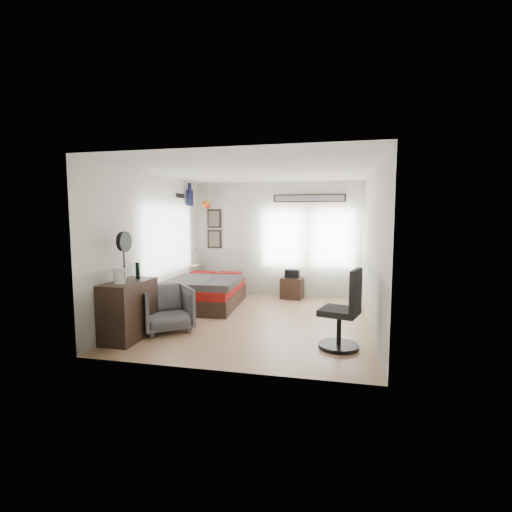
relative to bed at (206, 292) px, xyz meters
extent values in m
cube|color=tan|center=(1.30, -0.89, -0.31)|extent=(4.00, 4.50, 0.01)
cube|color=beige|center=(1.30, 1.36, 1.05)|extent=(4.00, 0.02, 2.70)
cube|color=beige|center=(1.30, -3.14, 1.05)|extent=(4.00, 0.02, 2.70)
cube|color=beige|center=(-0.70, -0.89, 1.05)|extent=(0.02, 4.50, 2.70)
cube|color=beige|center=(3.30, -0.89, 1.05)|extent=(0.02, 4.50, 2.70)
cube|color=white|center=(1.30, -0.89, 2.40)|extent=(4.00, 4.50, 0.02)
cube|color=#B3BCA5|center=(1.30, 1.35, 0.25)|extent=(4.00, 0.01, 1.10)
cube|color=#B3BCA5|center=(-0.69, -0.89, 0.25)|extent=(0.01, 4.50, 1.10)
cube|color=#B3BCA5|center=(3.29, -0.89, 0.25)|extent=(0.01, 4.50, 1.10)
cube|color=silver|center=(-0.66, -0.34, 1.15)|extent=(0.03, 2.20, 1.35)
cube|color=silver|center=(1.45, 1.32, 1.10)|extent=(0.95, 0.03, 1.30)
cube|color=silver|center=(2.60, 1.32, 1.10)|extent=(0.95, 0.03, 1.30)
cube|color=black|center=(-0.25, 1.32, 1.05)|extent=(0.35, 0.03, 0.45)
cube|color=black|center=(-0.25, 1.32, 1.55)|extent=(0.35, 0.03, 0.45)
cube|color=#7F7259|center=(-0.25, 1.31, 1.05)|extent=(0.27, 0.01, 0.37)
cube|color=#7F7259|center=(-0.25, 1.31, 1.55)|extent=(0.27, 0.01, 0.37)
cube|color=black|center=(2.05, 1.32, 2.02)|extent=(1.65, 0.03, 0.18)
cube|color=gray|center=(2.05, 1.31, 2.02)|extent=(1.58, 0.01, 0.13)
cube|color=white|center=(-0.67, 0.26, 2.05)|extent=(0.02, 0.48, 0.14)
sphere|color=red|center=(-0.35, 1.06, 1.88)|extent=(0.20, 0.20, 0.20)
cube|color=#332219|center=(0.00, 0.01, -0.15)|extent=(1.45, 2.00, 0.31)
cube|color=#A4100E|center=(0.00, 0.01, 0.09)|extent=(1.41, 1.96, 0.17)
cube|color=#575351|center=(0.00, -0.20, 0.25)|extent=(1.48, 1.46, 0.14)
cube|color=#A4100E|center=(-0.32, 0.79, 0.25)|extent=(0.55, 0.36, 0.14)
cube|color=#A4100E|center=(0.32, 0.79, 0.25)|extent=(0.55, 0.36, 0.14)
cube|color=#332219|center=(-0.44, -2.25, 0.15)|extent=(0.48, 1.00, 0.90)
imported|color=#4D4D50|center=(-0.06, -1.76, 0.07)|extent=(1.13, 1.14, 0.74)
cube|color=#332219|center=(1.70, 1.13, -0.06)|extent=(0.54, 0.45, 0.49)
cylinder|color=black|center=(2.76, -2.00, -0.27)|extent=(0.58, 0.58, 0.06)
cylinder|color=black|center=(2.76, -2.00, -0.02)|extent=(0.07, 0.07, 0.45)
cube|color=#2D2D2E|center=(2.76, -2.00, 0.24)|extent=(0.64, 0.64, 0.09)
cube|color=#2D2D2E|center=(2.98, -2.07, 0.57)|extent=(0.20, 0.47, 0.58)
cylinder|color=silver|center=(-0.46, -2.45, 0.71)|extent=(0.17, 0.17, 0.22)
cube|color=silver|center=(-0.36, -2.45, 0.72)|extent=(0.02, 0.02, 0.13)
cylinder|color=black|center=(-0.41, -2.01, 0.73)|extent=(0.07, 0.07, 0.27)
cylinder|color=black|center=(-0.48, -2.27, 0.90)|extent=(0.02, 0.02, 0.60)
cylinder|color=black|center=(-0.48, -2.27, 1.22)|extent=(0.06, 0.30, 0.30)
cylinder|color=black|center=(-0.44, -2.27, 1.22)|extent=(0.02, 0.32, 0.32)
cube|color=black|center=(1.70, 1.13, 0.28)|extent=(0.33, 0.22, 0.19)
camera|label=1|loc=(2.72, -7.34, 1.59)|focal=26.00mm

